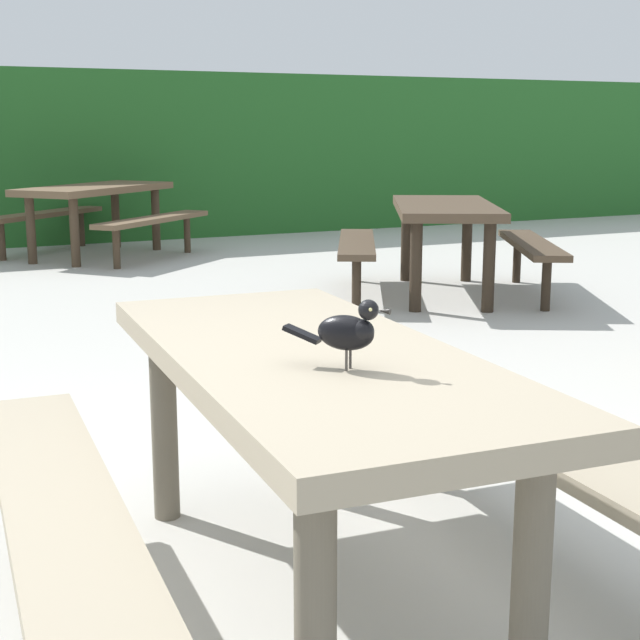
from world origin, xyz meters
TOP-DOWN VIEW (x-y plane):
  - ground_plane at (0.00, 0.00)m, footprint 60.00×60.00m
  - picnic_table_foreground at (0.22, 0.05)m, footprint 1.78×1.84m
  - bird_grackle at (0.21, -0.20)m, footprint 0.21×0.23m
  - picnic_table_mid_right at (1.25, 7.55)m, footprint 2.39×2.39m
  - picnic_table_far_centre at (3.27, 4.06)m, footprint 2.28×2.30m

SIDE VIEW (x-z plane):
  - ground_plane at x=0.00m, z-range 0.00..0.00m
  - picnic_table_foreground at x=0.22m, z-range 0.19..0.93m
  - picnic_table_mid_right at x=1.25m, z-range 0.19..0.93m
  - picnic_table_far_centre at x=3.27m, z-range 0.19..0.93m
  - bird_grackle at x=0.21m, z-range 0.75..0.94m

